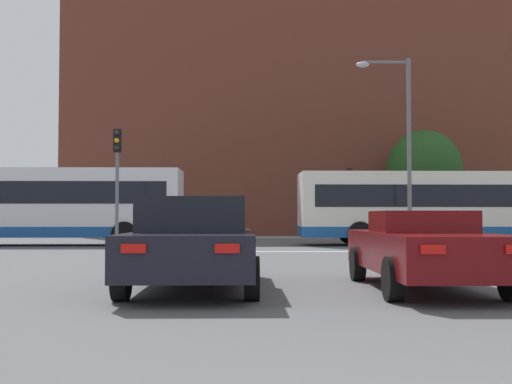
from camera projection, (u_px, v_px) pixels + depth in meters
name	position (u px, v px, depth m)	size (l,w,h in m)	color
stop_line_strip	(271.00, 252.00, 21.86)	(7.92, 0.30, 0.01)	silver
far_pavement	(260.00, 237.00, 36.45)	(68.80, 2.50, 0.01)	#A09B91
brick_civic_building	(298.00, 83.00, 45.35)	(31.24, 10.54, 27.25)	brown
car_saloon_left	(194.00, 243.00, 10.65)	(2.08, 4.87, 1.51)	black
car_roadster_right	(424.00, 249.00, 10.58)	(1.95, 4.81, 1.30)	#600C0F
bus_crossing_lead	(443.00, 206.00, 26.93)	(12.06, 2.74, 3.03)	silver
bus_crossing_trailing	(47.00, 204.00, 26.72)	(11.19, 2.75, 3.16)	silver
traffic_light_near_left	(117.00, 169.00, 22.19)	(0.26, 0.31, 4.23)	slate
traffic_light_far_right	(350.00, 191.00, 36.18)	(0.26, 0.31, 3.93)	slate
street_lamp_junction	(400.00, 132.00, 24.51)	(2.10, 0.36, 7.28)	slate
pedestrian_waiting	(94.00, 219.00, 36.38)	(0.37, 0.46, 1.74)	brown
pedestrian_walking_east	(124.00, 219.00, 37.05)	(0.36, 0.45, 1.78)	brown
tree_by_building	(424.00, 169.00, 37.14)	(4.30, 4.30, 6.20)	#4C3823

